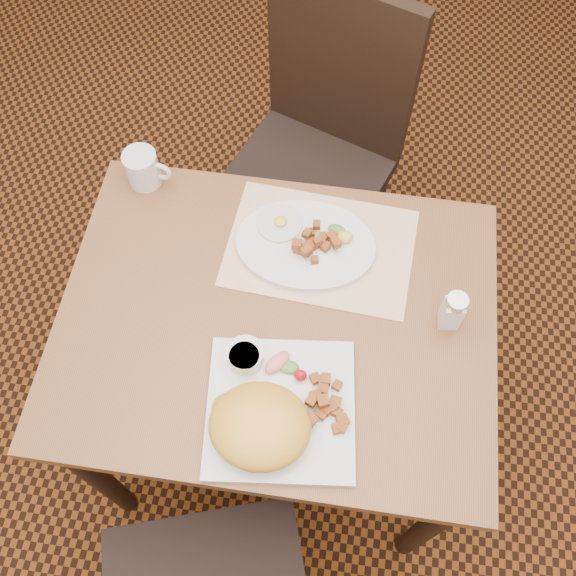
# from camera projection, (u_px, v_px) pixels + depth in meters

# --- Properties ---
(ground) EXTENTS (8.00, 8.00, 0.00)m
(ground) POSITION_uv_depth(u_px,v_px,m) (280.00, 422.00, 1.98)
(ground) COLOR black
(ground) RESTS_ON ground
(table) EXTENTS (0.90, 0.70, 0.75)m
(table) POSITION_uv_depth(u_px,v_px,m) (277.00, 339.00, 1.41)
(table) COLOR brown
(table) RESTS_ON ground
(chair_far) EXTENTS (0.54, 0.55, 0.97)m
(chair_far) POSITION_uv_depth(u_px,v_px,m) (318.00, 142.00, 1.81)
(chair_far) COLOR black
(chair_far) RESTS_ON ground
(placemat) EXTENTS (0.42, 0.31, 0.00)m
(placemat) POSITION_uv_depth(u_px,v_px,m) (320.00, 248.00, 1.40)
(placemat) COLOR white
(placemat) RESTS_ON table
(plate_square) EXTENTS (0.31, 0.31, 0.02)m
(plate_square) POSITION_uv_depth(u_px,v_px,m) (281.00, 409.00, 1.22)
(plate_square) COLOR silver
(plate_square) RESTS_ON table
(plate_oval) EXTENTS (0.31, 0.23, 0.02)m
(plate_oval) POSITION_uv_depth(u_px,v_px,m) (305.00, 245.00, 1.39)
(plate_oval) COLOR silver
(plate_oval) RESTS_ON placemat
(hollandaise_mound) EXTENTS (0.19, 0.17, 0.07)m
(hollandaise_mound) POSITION_uv_depth(u_px,v_px,m) (259.00, 426.00, 1.16)
(hollandaise_mound) COLOR gold
(hollandaise_mound) RESTS_ON plate_square
(ramekin) EXTENTS (0.07, 0.07, 0.04)m
(ramekin) POSITION_uv_depth(u_px,v_px,m) (245.00, 356.00, 1.24)
(ramekin) COLOR silver
(ramekin) RESTS_ON plate_square
(garnish_sq) EXTENTS (0.09, 0.07, 0.03)m
(garnish_sq) POSITION_uv_depth(u_px,v_px,m) (285.00, 366.00, 1.24)
(garnish_sq) COLOR #387223
(garnish_sq) RESTS_ON plate_square
(fried_egg) EXTENTS (0.10, 0.10, 0.02)m
(fried_egg) POSITION_uv_depth(u_px,v_px,m) (280.00, 223.00, 1.40)
(fried_egg) COLOR white
(fried_egg) RESTS_ON plate_oval
(garnish_ov) EXTENTS (0.06, 0.06, 0.02)m
(garnish_ov) POSITION_uv_depth(u_px,v_px,m) (342.00, 234.00, 1.38)
(garnish_ov) COLOR #387223
(garnish_ov) RESTS_ON plate_oval
(salt_shaker) EXTENTS (0.05, 0.05, 0.10)m
(salt_shaker) POSITION_uv_depth(u_px,v_px,m) (453.00, 311.00, 1.27)
(salt_shaker) COLOR white
(salt_shaker) RESTS_ON table
(coffee_mug) EXTENTS (0.11, 0.08, 0.09)m
(coffee_mug) POSITION_uv_depth(u_px,v_px,m) (143.00, 169.00, 1.45)
(coffee_mug) COLOR silver
(coffee_mug) RESTS_ON table
(home_fries_sq) EXTENTS (0.11, 0.11, 0.04)m
(home_fries_sq) POSITION_uv_depth(u_px,v_px,m) (323.00, 406.00, 1.20)
(home_fries_sq) COLOR #9E4E19
(home_fries_sq) RESTS_ON plate_square
(home_fries_ov) EXTENTS (0.10, 0.10, 0.03)m
(home_fries_ov) POSITION_uv_depth(u_px,v_px,m) (313.00, 243.00, 1.37)
(home_fries_ov) COLOR #9E4E19
(home_fries_ov) RESTS_ON plate_oval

